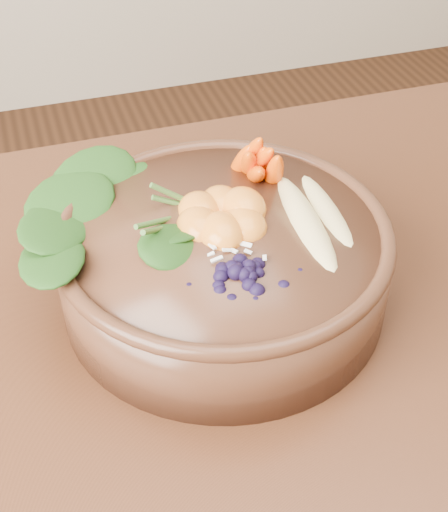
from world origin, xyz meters
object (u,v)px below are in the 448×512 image
at_px(carrot_cluster, 261,137).
at_px(banana_halves, 317,202).
at_px(stoneware_bowl, 224,265).
at_px(mandarin_cluster, 222,203).
at_px(kale_heap, 160,177).
at_px(blueberry_pile, 245,256).

relative_size(carrot_cluster, banana_halves, 0.50).
bearing_deg(banana_halves, stoneware_bowl, -177.26).
bearing_deg(mandarin_cluster, carrot_cluster, 44.91).
xyz_separation_m(banana_halves, mandarin_cluster, (-0.08, 0.02, 0.00)).
xyz_separation_m(carrot_cluster, mandarin_cluster, (-0.05, -0.05, -0.02)).
xyz_separation_m(stoneware_bowl, banana_halves, (0.08, -0.00, 0.05)).
relative_size(kale_heap, carrot_cluster, 2.38).
height_order(carrot_cluster, blueberry_pile, carrot_cluster).
height_order(stoneware_bowl, mandarin_cluster, mandarin_cluster).
bearing_deg(mandarin_cluster, banana_halves, -15.04).
bearing_deg(blueberry_pile, banana_halves, 33.20).
relative_size(kale_heap, mandarin_cluster, 2.07).
bearing_deg(mandarin_cluster, stoneware_bowl, -101.63).
distance_m(carrot_cluster, mandarin_cluster, 0.08).
distance_m(kale_heap, blueberry_pile, 0.12).
xyz_separation_m(stoneware_bowl, carrot_cluster, (0.06, 0.07, 0.08)).
height_order(banana_halves, mandarin_cluster, mandarin_cluster).
bearing_deg(stoneware_bowl, blueberry_pile, -92.43).
height_order(kale_heap, carrot_cluster, carrot_cluster).
relative_size(stoneware_bowl, kale_heap, 1.53).
bearing_deg(mandarin_cluster, kale_heap, 132.93).
bearing_deg(banana_halves, blueberry_pile, -141.51).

